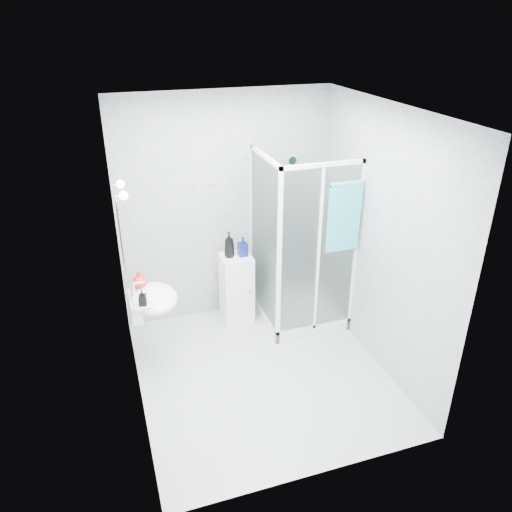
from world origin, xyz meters
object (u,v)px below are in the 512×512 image
object	(u,v)px
shower_enclosure	(296,288)
soap_dispenser_black	(143,298)
storage_cabinet	(237,288)
shampoo_bottle_a	(229,245)
wall_basin	(151,299)
hand_towel	(344,215)
shampoo_bottle_b	(243,247)
soap_dispenser_orange	(139,280)

from	to	relation	value
shower_enclosure	soap_dispenser_black	distance (m)	1.88
storage_cabinet	shampoo_bottle_a	world-z (taller)	shampoo_bottle_a
storage_cabinet	wall_basin	bearing A→B (deg)	-150.46
hand_towel	shampoo_bottle_b	size ratio (longest dim) A/B	3.31
wall_basin	hand_towel	world-z (taller)	hand_towel
wall_basin	soap_dispenser_orange	distance (m)	0.22
hand_towel	soap_dispenser_orange	world-z (taller)	hand_towel
shampoo_bottle_b	shower_enclosure	bearing A→B (deg)	-25.94
storage_cabinet	shampoo_bottle_a	bearing A→B (deg)	169.05
wall_basin	storage_cabinet	world-z (taller)	wall_basin
shampoo_bottle_b	soap_dispenser_orange	bearing A→B (deg)	-159.40
wall_basin	hand_towel	bearing A→B (deg)	-2.47
wall_basin	shampoo_bottle_a	size ratio (longest dim) A/B	1.89
shower_enclosure	shampoo_bottle_a	size ratio (longest dim) A/B	6.75
hand_towel	wall_basin	bearing A→B (deg)	177.53
wall_basin	soap_dispenser_orange	bearing A→B (deg)	120.84
shampoo_bottle_b	soap_dispenser_orange	size ratio (longest dim) A/B	1.22
shower_enclosure	wall_basin	bearing A→B (deg)	-169.19
shower_enclosure	wall_basin	world-z (taller)	shower_enclosure
hand_towel	shampoo_bottle_b	world-z (taller)	hand_towel
hand_towel	soap_dispenser_orange	xyz separation A→B (m)	(-2.05, 0.22, -0.50)
hand_towel	shampoo_bottle_a	bearing A→B (deg)	146.07
shampoo_bottle_a	soap_dispenser_orange	bearing A→B (deg)	-155.94
soap_dispenser_black	storage_cabinet	bearing A→B (deg)	34.88
shampoo_bottle_a	soap_dispenser_black	distance (m)	1.31
soap_dispenser_black	wall_basin	bearing A→B (deg)	65.08
shampoo_bottle_a	shampoo_bottle_b	xyz separation A→B (m)	(0.15, -0.02, -0.04)
shower_enclosure	storage_cabinet	xyz separation A→B (m)	(-0.63, 0.27, -0.03)
wall_basin	hand_towel	xyz separation A→B (m)	(1.97, -0.09, 0.66)
shampoo_bottle_b	soap_dispenser_orange	xyz separation A→B (m)	(-1.19, -0.45, 0.02)
soap_dispenser_orange	soap_dispenser_black	world-z (taller)	soap_dispenser_orange
shower_enclosure	hand_towel	world-z (taller)	shower_enclosure
hand_towel	storage_cabinet	bearing A→B (deg)	144.67
hand_towel	soap_dispenser_black	size ratio (longest dim) A/B	4.75
hand_towel	shampoo_bottle_a	distance (m)	1.32
shampoo_bottle_b	wall_basin	bearing A→B (deg)	-152.17
shampoo_bottle_a	soap_dispenser_black	world-z (taller)	shampoo_bottle_a
storage_cabinet	shampoo_bottle_b	distance (m)	0.53
wall_basin	shampoo_bottle_b	bearing A→B (deg)	27.83
soap_dispenser_orange	shampoo_bottle_a	bearing A→B (deg)	24.06
storage_cabinet	hand_towel	bearing A→B (deg)	-35.56
storage_cabinet	shampoo_bottle_b	size ratio (longest dim) A/B	3.70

